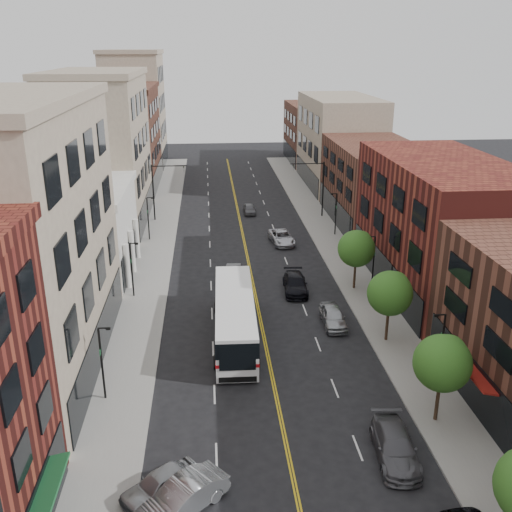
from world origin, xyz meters
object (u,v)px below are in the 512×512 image
object	(u,v)px
car_parked_mid	(395,446)
car_parked_far	(333,316)
car_angle_b	(183,497)
car_lane_behind	(233,271)
car_lane_c	(249,209)
car_angle_a	(160,484)
car_lane_a	(295,284)
city_bus	(235,315)
car_lane_b	(282,237)

from	to	relation	value
car_parked_mid	car_parked_far	distance (m)	16.03
car_angle_b	car_lane_behind	bearing A→B (deg)	131.73
car_parked_far	car_lane_c	world-z (taller)	car_parked_far
car_angle_a	car_lane_c	distance (m)	51.69
car_angle_b	car_lane_a	distance (m)	27.49
car_angle_a	city_bus	bearing A→B (deg)	127.32
car_lane_c	car_lane_b	bearing A→B (deg)	-78.42
car_angle_a	car_parked_far	xyz separation A→B (m)	(12.66, 17.77, 0.04)
car_lane_a	car_lane_c	distance (m)	26.39
car_parked_far	car_parked_mid	bearing A→B (deg)	-89.50
car_lane_c	car_parked_far	bearing A→B (deg)	-83.43
car_angle_a	car_parked_far	bearing A→B (deg)	107.71
car_angle_a	car_lane_behind	distance (m)	29.16
car_parked_far	car_lane_behind	size ratio (longest dim) A/B	1.14
car_angle_a	car_lane_c	bearing A→B (deg)	133.88
car_parked_mid	car_lane_b	bearing A→B (deg)	97.39
car_angle_a	car_angle_b	distance (m)	1.60
city_bus	car_lane_b	world-z (taller)	city_bus
car_angle_a	car_parked_mid	bearing A→B (deg)	61.01
car_angle_b	car_parked_mid	bearing A→B (deg)	63.05
car_lane_c	car_lane_a	bearing A→B (deg)	-85.91
city_bus	car_angle_b	size ratio (longest dim) A/B	2.76
car_angle_b	car_parked_mid	xyz separation A→B (m)	(11.50, 2.84, -0.04)
car_lane_c	car_angle_a	bearing A→B (deg)	-100.10
car_parked_far	car_lane_behind	distance (m)	13.33
car_parked_mid	car_lane_behind	xyz separation A→B (m)	(-7.60, 26.97, -0.11)
car_parked_mid	car_angle_b	bearing A→B (deg)	-161.13
car_lane_b	car_lane_c	bearing A→B (deg)	95.60
city_bus	car_lane_a	distance (m)	10.50
city_bus	car_angle_a	size ratio (longest dim) A/B	3.17
car_angle_b	car_parked_far	xyz separation A→B (m)	(11.50, 18.87, -0.04)
car_lane_a	car_parked_mid	bearing A→B (deg)	-81.72
car_parked_far	car_lane_a	size ratio (longest dim) A/B	0.87
car_parked_mid	car_lane_behind	bearing A→B (deg)	110.73
city_bus	car_lane_a	world-z (taller)	city_bus
car_lane_behind	car_angle_b	bearing A→B (deg)	87.44
car_parked_far	city_bus	bearing A→B (deg)	-168.42
car_parked_far	car_lane_c	xyz separation A→B (m)	(-4.30, 33.24, -0.12)
city_bus	car_lane_c	xyz separation A→B (m)	(3.76, 34.82, -1.35)
car_parked_mid	car_lane_b	distance (m)	36.71
car_angle_b	car_lane_b	xyz separation A→B (m)	(9.96, 39.52, -0.08)
car_lane_b	city_bus	bearing A→B (deg)	-113.13
car_angle_b	car_parked_mid	world-z (taller)	car_angle_b
car_angle_b	city_bus	bearing A→B (deg)	127.93
car_angle_a	car_parked_far	distance (m)	21.82
car_parked_mid	car_lane_behind	distance (m)	28.02
car_lane_behind	car_angle_a	bearing A→B (deg)	84.89
car_parked_far	car_lane_c	distance (m)	33.52
car_lane_behind	car_lane_b	distance (m)	11.44
car_lane_b	car_parked_mid	bearing A→B (deg)	-94.37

